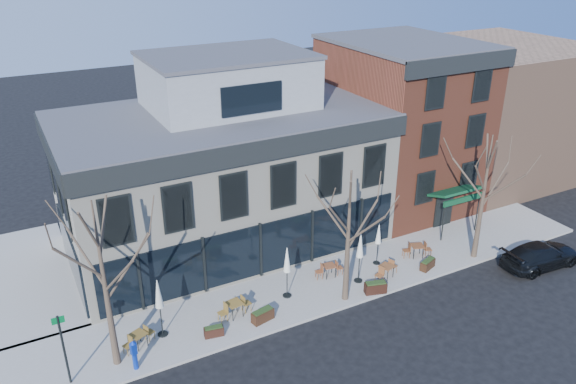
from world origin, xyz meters
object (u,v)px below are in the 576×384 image
call_box (134,354)px  parked_sedan (541,255)px  cafe_set_0 (139,338)px  umbrella_0 (159,297)px

call_box → parked_sedan: bearing=-5.9°
parked_sedan → cafe_set_0: size_ratio=2.98×
call_box → umbrella_0: size_ratio=0.49×
cafe_set_0 → parked_sedan: bearing=-9.5°
parked_sedan → call_box: (-22.55, 2.32, 0.21)m
call_box → umbrella_0: (1.68, 1.66, 1.36)m
parked_sedan → umbrella_0: 21.30m
parked_sedan → umbrella_0: umbrella_0 is taller
call_box → umbrella_0: umbrella_0 is taller
parked_sedan → umbrella_0: (-20.87, 3.99, 1.57)m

